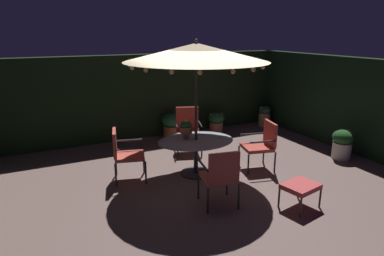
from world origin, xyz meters
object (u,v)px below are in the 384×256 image
at_px(potted_plant_left_far, 342,143).
at_px(potted_plant_left_near, 216,121).
at_px(centerpiece_planter, 186,128).
at_px(potted_plant_back_left, 264,116).
at_px(potted_plant_front_corner, 172,124).
at_px(patio_chair_northeast, 262,142).
at_px(patio_umbrella, 196,53).
at_px(patio_chair_southeast, 124,151).
at_px(patio_chair_north, 221,174).
at_px(patio_dining_table, 196,147).
at_px(ottoman_footrest, 301,187).
at_px(patio_chair_east, 188,127).

height_order(potted_plant_left_far, potted_plant_left_near, potted_plant_left_far).
xyz_separation_m(centerpiece_planter, potted_plant_back_left, (3.69, 2.20, -0.64)).
height_order(potted_plant_front_corner, potted_plant_left_near, potted_plant_front_corner).
bearing_deg(patio_chair_northeast, centerpiece_planter, 162.17).
bearing_deg(patio_chair_northeast, patio_umbrella, 166.53).
distance_m(patio_chair_northeast, patio_chair_southeast, 2.86).
bearing_deg(centerpiece_planter, potted_plant_left_far, -13.42).
relative_size(patio_chair_southeast, potted_plant_back_left, 1.63).
relative_size(patio_chair_north, patio_chair_southeast, 0.99).
bearing_deg(potted_plant_front_corner, patio_dining_table, -101.79).
bearing_deg(patio_chair_southeast, patio_umbrella, -14.23).
relative_size(potted_plant_front_corner, potted_plant_back_left, 1.10).
height_order(patio_umbrella, potted_plant_back_left, patio_umbrella).
bearing_deg(patio_dining_table, patio_chair_southeast, 165.77).
height_order(patio_dining_table, ottoman_footrest, patio_dining_table).
relative_size(patio_dining_table, potted_plant_left_far, 2.31).
bearing_deg(centerpiece_planter, ottoman_footrest, -63.47).
distance_m(patio_chair_southeast, potted_plant_front_corner, 2.89).
xyz_separation_m(patio_umbrella, potted_plant_back_left, (3.54, 2.36, -2.13)).
bearing_deg(patio_dining_table, centerpiece_planter, 131.91).
relative_size(centerpiece_planter, potted_plant_left_far, 0.58).
bearing_deg(patio_dining_table, potted_plant_back_left, 33.61).
xyz_separation_m(patio_chair_north, patio_chair_northeast, (1.65, 1.07, -0.01)).
relative_size(patio_chair_east, potted_plant_left_near, 1.79).
bearing_deg(patio_umbrella, potted_plant_left_far, -11.39).
relative_size(patio_chair_northeast, patio_chair_southeast, 0.99).
relative_size(patio_umbrella, potted_plant_front_corner, 3.99).
distance_m(patio_dining_table, potted_plant_left_near, 3.05).
bearing_deg(potted_plant_back_left, patio_dining_table, -146.39).
bearing_deg(patio_umbrella, potted_plant_back_left, 33.61).
bearing_deg(patio_dining_table, potted_plant_front_corner, 78.21).
relative_size(patio_chair_east, ottoman_footrest, 1.65).
xyz_separation_m(patio_umbrella, potted_plant_left_near, (1.86, 2.40, -2.12)).
height_order(patio_chair_north, ottoman_footrest, patio_chair_north).
xyz_separation_m(patio_chair_southeast, potted_plant_left_far, (4.79, -1.04, -0.23)).
distance_m(patio_chair_east, potted_plant_back_left, 3.25).
xyz_separation_m(patio_chair_east, potted_plant_left_far, (2.94, -2.04, -0.24)).
relative_size(ottoman_footrest, potted_plant_front_corner, 0.93).
bearing_deg(potted_plant_left_near, patio_dining_table, -127.78).
bearing_deg(potted_plant_left_far, potted_plant_left_near, 116.50).
bearing_deg(patio_chair_southeast, potted_plant_left_far, -12.22).
distance_m(patio_chair_north, potted_plant_left_far, 3.73).
relative_size(patio_chair_northeast, ottoman_footrest, 1.58).
height_order(patio_chair_east, potted_plant_back_left, patio_chair_east).
distance_m(patio_chair_northeast, potted_plant_left_far, 2.05).
relative_size(ottoman_footrest, potted_plant_back_left, 1.03).
distance_m(ottoman_footrest, potted_plant_front_corner, 4.52).
bearing_deg(potted_plant_left_near, ottoman_footrest, -101.99).
bearing_deg(potted_plant_front_corner, ottoman_footrest, -84.84).
distance_m(patio_umbrella, potted_plant_back_left, 4.76).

